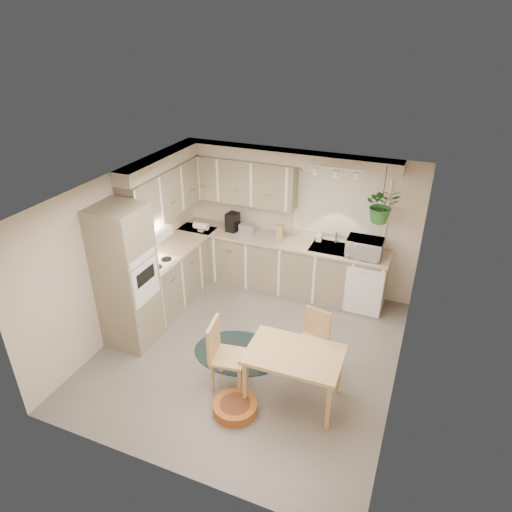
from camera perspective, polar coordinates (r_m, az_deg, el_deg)
name	(u,v)px	position (r m, az deg, el deg)	size (l,w,h in m)	color
floor	(249,351)	(6.66, -0.86, -11.78)	(4.20, 4.20, 0.00)	slate
ceiling	(248,192)	(5.45, -1.03, 8.01)	(4.20, 4.20, 0.00)	white
wall_back	(297,220)	(7.73, 5.21, 4.54)	(4.00, 0.04, 2.40)	beige
wall_front	(160,386)	(4.50, -11.90, -15.62)	(4.00, 0.04, 2.40)	beige
wall_left	(122,252)	(6.91, -16.38, 0.46)	(0.04, 4.20, 2.40)	beige
wall_right	(407,313)	(5.61, 18.34, -6.72)	(0.04, 4.20, 2.40)	beige
base_cab_left	(176,273)	(7.72, -9.99, -2.08)	(0.60, 1.85, 0.90)	gray
base_cab_back	(279,264)	(7.86, 2.92, -1.06)	(3.60, 0.60, 0.90)	gray
counter_left	(174,248)	(7.49, -10.22, 1.02)	(0.64, 1.89, 0.04)	#C4AA8F
counter_back	(280,240)	(7.63, 2.98, 1.99)	(3.64, 0.64, 0.04)	#C4AA8F
oven_stack	(126,278)	(6.54, -15.90, -2.61)	(0.65, 0.65, 2.10)	gray
wall_oven_face	(146,282)	(6.36, -13.59, -3.19)	(0.02, 0.56, 0.58)	white
upper_cab_left	(166,191)	(7.30, -11.22, 7.96)	(0.35, 2.00, 0.75)	gray
upper_cab_back	(238,180)	(7.68, -2.21, 9.48)	(2.00, 0.35, 0.75)	gray
soffit_left	(161,161)	(7.17, -11.74, 11.54)	(0.30, 2.00, 0.20)	beige
soffit_back	(285,156)	(7.28, 3.68, 12.31)	(3.60, 0.30, 0.20)	beige
cooktop	(154,262)	(7.06, -12.59, -0.78)	(0.52, 0.58, 0.02)	white
range_hood	(150,235)	(6.87, -13.12, 2.58)	(0.40, 0.60, 0.14)	white
window_blinds	(340,204)	(7.40, 10.47, 6.42)	(1.40, 0.02, 1.00)	silver
window_frame	(340,204)	(7.41, 10.49, 6.45)	(1.50, 0.02, 1.10)	white
sink	(333,250)	(7.44, 9.54, 0.71)	(0.70, 0.48, 0.10)	#9FA1A7
dishwasher_front	(363,292)	(7.32, 13.23, -4.46)	(0.58, 0.01, 0.83)	white
track_light_bar	(336,168)	(6.68, 9.99, 10.76)	(0.80, 0.04, 0.04)	white
wall_clock	(309,164)	(7.33, 6.61, 11.31)	(0.30, 0.30, 0.03)	#E9C652
dining_table	(293,376)	(5.77, 4.69, -14.72)	(1.14, 0.76, 0.71)	tan
chair_left	(229,355)	(5.87, -3.36, -12.30)	(0.44, 0.44, 0.94)	tan
chair_back	(311,342)	(6.19, 6.86, -10.61)	(0.39, 0.39, 0.83)	tan
braided_rug	(239,352)	(6.63, -2.14, -11.95)	(1.30, 0.98, 0.01)	black
pet_bed	(235,407)	(5.81, -2.62, -18.38)	(0.54, 0.54, 0.12)	#C26126
microwave	(365,246)	(7.18, 13.43, 1.23)	(0.54, 0.30, 0.37)	white
soap_bottle	(319,239)	(7.59, 7.86, 2.13)	(0.09, 0.20, 0.09)	white
hanging_plant	(381,209)	(6.90, 15.40, 5.70)	(0.48, 0.54, 0.42)	#2A6227
coffee_maker	(233,222)	(7.86, -2.94, 4.27)	(0.18, 0.22, 0.32)	black
toaster	(247,228)	(7.82, -1.12, 3.47)	(0.26, 0.15, 0.16)	#9FA1A7
knife_block	(280,231)	(7.63, 3.03, 3.11)	(0.11, 0.11, 0.23)	tan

